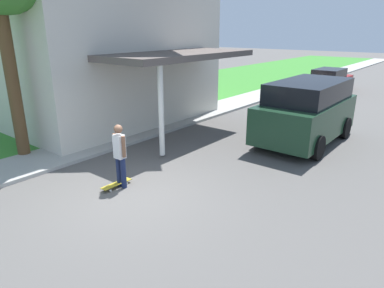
# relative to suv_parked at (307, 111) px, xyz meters

# --- Properties ---
(ground_plane) EXTENTS (120.00, 120.00, 0.00)m
(ground_plane) POSITION_rel_suv_parked_xyz_m (-1.69, -6.46, -1.10)
(ground_plane) COLOR #54514F
(lawn) EXTENTS (10.00, 80.00, 0.08)m
(lawn) POSITION_rel_suv_parked_xyz_m (-9.69, -0.46, -1.06)
(lawn) COLOR #387F2D
(lawn) RESTS_ON ground_plane
(sidewalk) EXTENTS (1.80, 80.00, 0.10)m
(sidewalk) POSITION_rel_suv_parked_xyz_m (-5.29, -0.46, -1.05)
(sidewalk) COLOR #9E9E99
(sidewalk) RESTS_ON ground_plane
(suv_parked) EXTENTS (2.15, 4.46, 2.10)m
(suv_parked) POSITION_rel_suv_parked_xyz_m (0.00, 0.00, 0.00)
(suv_parked) COLOR #193823
(suv_parked) RESTS_ON ground_plane
(car_down_street) EXTENTS (1.84, 4.53, 1.39)m
(car_down_street) POSITION_rel_suv_parked_xyz_m (-2.81, 11.07, -0.43)
(car_down_street) COLOR maroon
(car_down_street) RESTS_ON ground_plane
(skateboarder) EXTENTS (0.41, 0.21, 1.60)m
(skateboarder) POSITION_rel_suv_parked_xyz_m (-2.14, -6.30, -0.22)
(skateboarder) COLOR #192347
(skateboarder) RESTS_ON ground_plane
(skateboard) EXTENTS (0.21, 0.83, 0.10)m
(skateboard) POSITION_rel_suv_parked_xyz_m (-2.23, -6.40, -1.02)
(skateboard) COLOR #A89323
(skateboard) RESTS_ON ground_plane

